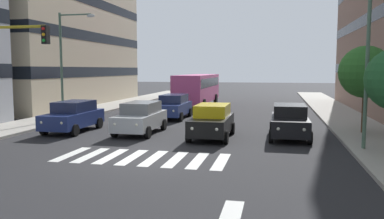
% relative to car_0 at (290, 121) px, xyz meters
% --- Properties ---
extents(ground_plane, '(180.00, 180.00, 0.00)m').
position_rel_car_0_xyz_m(ground_plane, '(5.87, 5.82, -0.89)').
color(ground_plane, '#262628').
extents(crosswalk_markings, '(6.75, 2.80, 0.01)m').
position_rel_car_0_xyz_m(crosswalk_markings, '(5.87, 5.82, -0.88)').
color(crosswalk_markings, silver).
rests_on(crosswalk_markings, ground_plane).
extents(lane_arrow_0, '(0.50, 2.20, 0.01)m').
position_rel_car_0_xyz_m(lane_arrow_0, '(1.73, 11.32, -0.88)').
color(lane_arrow_0, silver).
rests_on(lane_arrow_0, ground_plane).
extents(car_0, '(2.02, 4.44, 1.72)m').
position_rel_car_0_xyz_m(car_0, '(0.00, 0.00, 0.00)').
color(car_0, black).
rests_on(car_0, ground_plane).
extents(car_1, '(2.02, 4.44, 1.72)m').
position_rel_car_0_xyz_m(car_1, '(3.89, 0.74, 0.00)').
color(car_1, black).
rests_on(car_1, ground_plane).
extents(car_2, '(2.02, 4.44, 1.72)m').
position_rel_car_0_xyz_m(car_2, '(7.97, 0.15, 0.00)').
color(car_2, '#B2B7BC').
rests_on(car_2, ground_plane).
extents(car_3, '(2.02, 4.44, 1.72)m').
position_rel_car_0_xyz_m(car_3, '(11.92, 0.33, 0.00)').
color(car_3, navy).
rests_on(car_3, ground_plane).
extents(car_row2_0, '(2.02, 4.44, 1.72)m').
position_rel_car_0_xyz_m(car_row2_0, '(7.86, -6.54, 0.00)').
color(car_row2_0, navy).
rests_on(car_row2_0, ground_plane).
extents(bus_behind_traffic, '(2.78, 10.50, 3.00)m').
position_rel_car_0_xyz_m(bus_behind_traffic, '(7.97, -15.92, 0.97)').
color(bus_behind_traffic, '#DB5193').
rests_on(bus_behind_traffic, ground_plane).
extents(street_lamp_left, '(3.21, 0.28, 7.25)m').
position_rel_car_0_xyz_m(street_lamp_left, '(-2.48, 2.74, 3.72)').
color(street_lamp_left, '#4C6B56').
rests_on(street_lamp_left, sidewalk_left).
extents(street_lamp_right, '(2.58, 0.28, 7.07)m').
position_rel_car_0_xyz_m(street_lamp_right, '(14.35, -3.39, 3.56)').
color(street_lamp_right, '#4C6B56').
rests_on(street_lamp_right, sidewalk_right).
extents(street_tree_1, '(2.76, 2.76, 4.61)m').
position_rel_car_0_xyz_m(street_tree_1, '(-3.88, -1.73, 2.49)').
color(street_tree_1, '#513823').
rests_on(street_tree_1, sidewalk_left).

